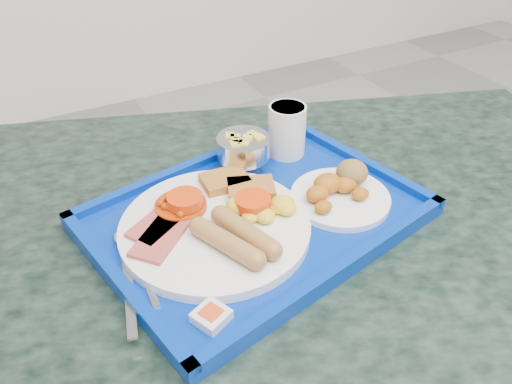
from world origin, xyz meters
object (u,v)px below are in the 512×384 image
Objects in this scene: fruit_bowl at (243,148)px; juice_cup at (287,129)px; bread_plate at (340,190)px; tray at (256,216)px; table at (280,311)px; main_plate at (219,221)px.

juice_cup is (0.09, 0.01, 0.01)m from fruit_bowl.
juice_cup is (-0.00, 0.16, 0.03)m from bread_plate.
juice_cup reaches higher than tray.
juice_cup is at bearing 91.63° from bread_plate.
bread_plate is at bearing -57.70° from fruit_bowl.
table is at bearing -121.99° from juice_cup.
main_plate is at bearing 173.59° from bread_plate.
tray is at bearing 134.38° from table.
fruit_bowl is at bearing 50.55° from main_plate.
main_plate is 0.24m from juice_cup.
table is 0.32m from juice_cup.
table is 0.25m from bread_plate.
tray is at bearing 167.39° from bread_plate.
fruit_bowl is at bearing -174.75° from juice_cup.
juice_cup reaches higher than table.
tray is 3.43× the size of bread_plate.
table is 15.30× the size of juice_cup.
table is 9.05× the size of bread_plate.
table is at bearing -45.62° from tray.
tray is 5.79× the size of juice_cup.
fruit_bowl is 0.09m from juice_cup.
main_plate reaches higher than tray.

